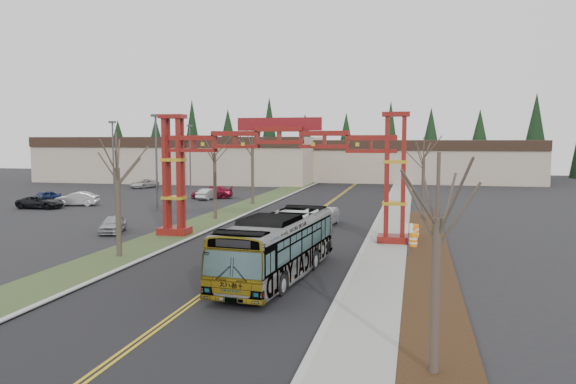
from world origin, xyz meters
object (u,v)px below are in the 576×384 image
(street_sign, at_px, (409,233))
(bare_tree_median_mid, at_px, (215,154))
(silver_sedan, at_px, (325,217))
(parked_car_far_b, at_px, (144,184))
(parked_car_near_a, at_px, (113,224))
(barrel_mid, at_px, (411,234))
(bare_tree_right_near, at_px, (437,219))
(transit_bus, at_px, (278,246))
(gateway_arch, at_px, (279,155))
(light_pole_far, at_px, (190,152))
(parked_car_near_b, at_px, (77,199))
(light_pole_near, at_px, (156,156))
(retail_building_west, at_px, (187,159))
(parked_car_near_c, at_px, (41,202))
(parked_car_mid_b, at_px, (44,197))
(parked_car_far_a, at_px, (209,194))
(light_pole_mid, at_px, (113,153))
(bare_tree_median_far, at_px, (252,149))
(parked_car_mid_a, at_px, (212,192))
(barrel_north, at_px, (415,231))
(retail_building_east, at_px, (420,160))
(bare_tree_median_near, at_px, (117,169))
(bare_tree_right_far, at_px, (424,159))
(barrel_south, at_px, (413,241))

(street_sign, bearing_deg, bare_tree_median_mid, 143.00)
(silver_sedan, height_order, parked_car_far_b, silver_sedan)
(parked_car_near_a, height_order, barrel_mid, parked_car_near_a)
(bare_tree_right_near, bearing_deg, parked_car_far_b, 124.10)
(transit_bus, bearing_deg, gateway_arch, 109.06)
(silver_sedan, xyz_separation_m, light_pole_far, (-24.95, 31.26, 4.59))
(parked_car_near_a, bearing_deg, silver_sedan, 6.62)
(gateway_arch, height_order, parked_car_near_a, gateway_arch)
(transit_bus, xyz_separation_m, parked_car_near_b, (-28.68, 25.83, -0.91))
(gateway_arch, distance_m, parked_car_near_b, 30.59)
(silver_sedan, relative_size, light_pole_near, 0.47)
(retail_building_west, height_order, parked_car_near_c, retail_building_west)
(street_sign, height_order, barrel_mid, street_sign)
(parked_car_mid_b, height_order, light_pole_near, light_pole_near)
(parked_car_near_c, height_order, parked_car_far_a, parked_car_near_c)
(transit_bus, xyz_separation_m, light_pole_mid, (-29.82, 35.51, 3.76))
(parked_car_near_b, xyz_separation_m, bare_tree_right_near, (36.10, -36.42, 4.02))
(parked_car_far_b, xyz_separation_m, bare_tree_median_far, (21.50, -16.59, 5.45))
(parked_car_near_c, distance_m, light_pole_mid, 13.62)
(parked_car_far_b, bearing_deg, silver_sedan, -28.79)
(parked_car_mid_a, height_order, parked_car_far_b, parked_car_mid_a)
(light_pole_near, xyz_separation_m, light_pole_mid, (-11.79, 12.25, -0.10))
(parked_car_near_b, xyz_separation_m, light_pole_far, (3.29, 23.36, 4.59))
(barrel_mid, relative_size, barrel_north, 0.96)
(retail_building_west, xyz_separation_m, parked_car_mid_a, (15.38, -28.48, -3.02))
(parked_car_mid_b, height_order, bare_tree_median_far, bare_tree_median_far)
(parked_car_near_b, bearing_deg, parked_car_near_c, -50.66)
(parked_car_mid_b, xyz_separation_m, street_sign, (40.31, -20.80, 0.82))
(transit_bus, relative_size, light_pole_mid, 1.27)
(gateway_arch, bearing_deg, retail_building_east, 80.83)
(bare_tree_median_far, distance_m, light_pole_mid, 19.74)
(transit_bus, distance_m, street_sign, 9.22)
(gateway_arch, bearing_deg, barrel_north, 15.04)
(gateway_arch, distance_m, bare_tree_right_near, 23.62)
(bare_tree_median_far, bearing_deg, street_sign, -55.30)
(parked_car_far_b, distance_m, bare_tree_median_near, 50.05)
(light_pole_far, bearing_deg, bare_tree_median_far, -50.58)
(retail_building_east, xyz_separation_m, parked_car_mid_a, (-24.62, -36.48, -2.78))
(parked_car_far_a, distance_m, bare_tree_median_mid, 17.74)
(barrel_mid, bearing_deg, retail_building_east, 89.18)
(bare_tree_median_near, xyz_separation_m, bare_tree_right_far, (18.00, 20.58, 0.01))
(barrel_south, bearing_deg, bare_tree_right_near, -87.97)
(retail_building_west, distance_m, parked_car_near_a, 56.65)
(parked_car_far_b, distance_m, light_pole_mid, 13.34)
(retail_building_east, distance_m, parked_car_mid_b, 61.39)
(street_sign, xyz_separation_m, barrel_north, (0.36, 6.71, -0.97))
(bare_tree_right_near, distance_m, light_pole_far, 68.19)
(parked_car_mid_b, bearing_deg, barrel_north, -2.22)
(bare_tree_median_mid, xyz_separation_m, street_sign, (17.02, -12.83, -4.32))
(retail_building_west, bearing_deg, silver_sedan, -55.52)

